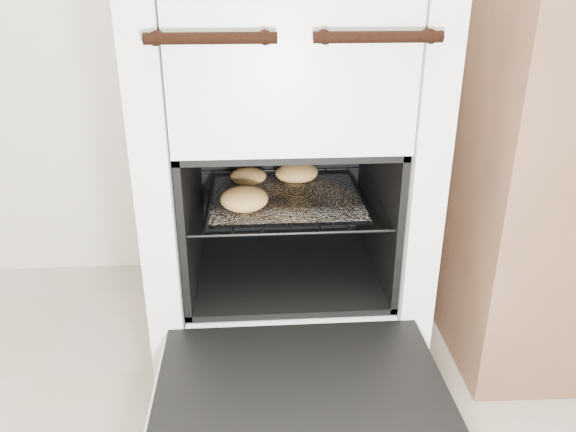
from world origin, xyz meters
name	(u,v)px	position (x,y,z in m)	size (l,w,h in m)	color
stove	(284,174)	(-0.10, 1.19, 0.42)	(0.56, 0.62, 0.86)	white
oven_door	(302,398)	(-0.10, 0.72, 0.19)	(0.50, 0.39, 0.04)	black
oven_rack	(286,198)	(-0.10, 1.13, 0.38)	(0.41, 0.39, 0.01)	black
foil_sheet	(286,198)	(-0.10, 1.11, 0.39)	(0.32, 0.28, 0.01)	white
baked_rolls	(271,181)	(-0.13, 1.15, 0.42)	(0.26, 0.30, 0.05)	#BD854B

